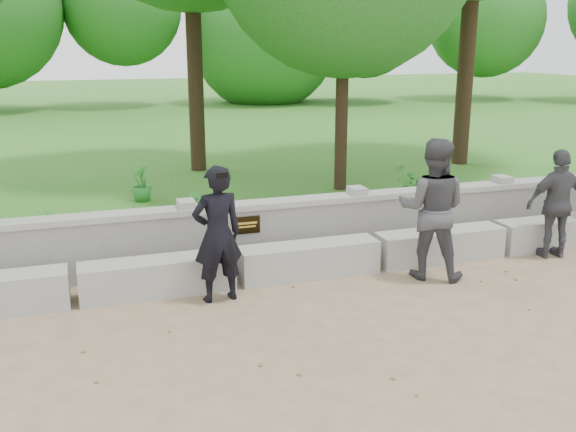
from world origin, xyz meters
The scene contains 11 objects.
ground centered at (0.00, 0.00, 0.00)m, with size 80.00×80.00×0.00m, color #9C8260.
lawn centered at (0.00, 14.00, 0.12)m, with size 40.00×22.00×0.25m, color #2A5D1A.
concrete_bench centered at (0.00, 1.90, 0.22)m, with size 11.90×0.45×0.45m.
parapet_wall centered at (0.00, 2.60, 0.46)m, with size 12.50×0.35×0.90m.
man_main centered at (-0.33, 1.47, 0.83)m, with size 0.65×0.59×1.67m.
visitor_left centered at (2.52, 1.38, 0.93)m, with size 1.15×1.09×1.86m.
visitor_right centered at (4.66, 1.51, 0.79)m, with size 0.99×0.57×1.59m.
shrub_a centered at (-2.25, 3.48, 0.53)m, with size 0.29×0.20×0.56m, color #2B7F2C.
shrub_b centered at (-0.18, 3.99, 0.51)m, with size 0.28×0.23×0.51m, color #2B7F2C.
shrub_c centered at (3.79, 4.23, 0.57)m, with size 0.57×0.49×0.63m, color #2B7F2C.
shrub_d centered at (-0.76, 5.84, 0.58)m, with size 0.37×0.33×0.66m, color #2B7F2C.
Camera 1 is at (-1.84, -5.71, 3.04)m, focal length 40.00 mm.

